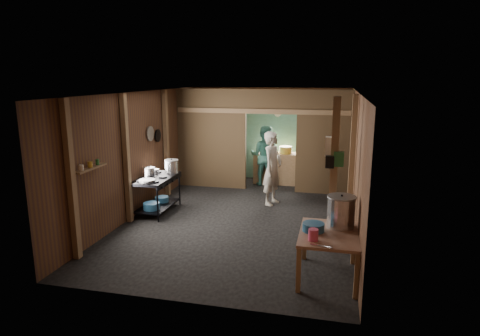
% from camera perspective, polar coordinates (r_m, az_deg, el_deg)
% --- Properties ---
extents(floor, '(4.50, 7.00, 0.00)m').
position_cam_1_polar(floor, '(8.86, 0.29, -6.68)').
color(floor, '#272525').
rests_on(floor, ground).
extents(ceiling, '(4.50, 7.00, 0.00)m').
position_cam_1_polar(ceiling, '(8.37, 0.31, 10.37)').
color(ceiling, black).
rests_on(ceiling, ground).
extents(wall_back, '(4.50, 0.00, 2.60)m').
position_cam_1_polar(wall_back, '(11.92, 4.03, 4.73)').
color(wall_back, brown).
rests_on(wall_back, ground).
extents(wall_front, '(4.50, 0.00, 2.60)m').
position_cam_1_polar(wall_front, '(5.27, -8.15, -5.52)').
color(wall_front, brown).
rests_on(wall_front, ground).
extents(wall_left, '(0.00, 7.00, 2.60)m').
position_cam_1_polar(wall_left, '(9.27, -13.40, 2.15)').
color(wall_left, brown).
rests_on(wall_left, ground).
extents(wall_right, '(0.00, 7.00, 2.60)m').
position_cam_1_polar(wall_right, '(8.33, 15.58, 0.87)').
color(wall_right, brown).
rests_on(wall_right, ground).
extents(partition_left, '(1.85, 0.10, 2.60)m').
position_cam_1_polar(partition_left, '(10.95, -3.94, 4.04)').
color(partition_left, brown).
rests_on(partition_left, floor).
extents(partition_right, '(1.35, 0.10, 2.60)m').
position_cam_1_polar(partition_right, '(10.49, 11.43, 3.43)').
color(partition_right, brown).
rests_on(partition_right, floor).
extents(partition_header, '(1.30, 0.10, 0.60)m').
position_cam_1_polar(partition_header, '(10.50, 4.34, 9.15)').
color(partition_header, brown).
rests_on(partition_header, wall_back).
extents(turquoise_panel, '(4.40, 0.06, 2.50)m').
position_cam_1_polar(turquoise_panel, '(11.86, 3.98, 4.45)').
color(turquoise_panel, '#63A29F').
rests_on(turquoise_panel, wall_back).
extents(back_counter, '(1.20, 0.50, 0.85)m').
position_cam_1_polar(back_counter, '(11.49, 5.00, -0.02)').
color(back_counter, '#987851').
rests_on(back_counter, floor).
extents(wall_clock, '(0.20, 0.03, 0.20)m').
position_cam_1_polar(wall_clock, '(11.71, 5.21, 7.53)').
color(wall_clock, silver).
rests_on(wall_clock, wall_back).
extents(post_left_a, '(0.10, 0.12, 2.60)m').
position_cam_1_polar(post_left_a, '(7.05, -22.21, -1.69)').
color(post_left_a, '#987851').
rests_on(post_left_a, floor).
extents(post_left_b, '(0.10, 0.12, 2.60)m').
position_cam_1_polar(post_left_b, '(8.54, -15.34, 1.17)').
color(post_left_b, '#987851').
rests_on(post_left_b, floor).
extents(post_left_c, '(0.10, 0.12, 2.60)m').
position_cam_1_polar(post_left_c, '(10.32, -10.11, 3.34)').
color(post_left_c, '#987851').
rests_on(post_left_c, floor).
extents(post_right, '(0.10, 0.12, 2.60)m').
position_cam_1_polar(post_right, '(8.13, 15.14, 0.62)').
color(post_right, '#987851').
rests_on(post_right, floor).
extents(post_free, '(0.12, 0.12, 2.60)m').
position_cam_1_polar(post_free, '(7.05, 12.74, -1.06)').
color(post_free, '#987851').
rests_on(post_free, floor).
extents(cross_beam, '(4.40, 0.12, 0.12)m').
position_cam_1_polar(cross_beam, '(10.51, 2.92, 7.80)').
color(cross_beam, '#987851').
rests_on(cross_beam, wall_left).
extents(pan_lid_big, '(0.03, 0.34, 0.34)m').
position_cam_1_polar(pan_lid_big, '(9.56, -12.23, 4.64)').
color(pan_lid_big, gray).
rests_on(pan_lid_big, wall_left).
extents(pan_lid_small, '(0.03, 0.30, 0.30)m').
position_cam_1_polar(pan_lid_small, '(9.93, -11.23, 4.39)').
color(pan_lid_small, black).
rests_on(pan_lid_small, wall_left).
extents(wall_shelf, '(0.14, 0.80, 0.03)m').
position_cam_1_polar(wall_shelf, '(7.41, -19.89, -0.04)').
color(wall_shelf, '#987851').
rests_on(wall_shelf, wall_left).
extents(jar_white, '(0.07, 0.07, 0.10)m').
position_cam_1_polar(jar_white, '(7.20, -21.00, 0.04)').
color(jar_white, silver).
rests_on(jar_white, wall_shelf).
extents(jar_yellow, '(0.08, 0.08, 0.10)m').
position_cam_1_polar(jar_yellow, '(7.40, -19.93, 0.45)').
color(jar_yellow, gold).
rests_on(jar_yellow, wall_shelf).
extents(jar_green, '(0.06, 0.06, 0.10)m').
position_cam_1_polar(jar_green, '(7.58, -19.04, 0.79)').
color(jar_green, '#266A34').
rests_on(jar_green, wall_shelf).
extents(bag_white, '(0.22, 0.15, 0.32)m').
position_cam_1_polar(bag_white, '(7.03, 12.53, 2.92)').
color(bag_white, silver).
rests_on(bag_white, post_free).
extents(bag_green, '(0.16, 0.12, 0.24)m').
position_cam_1_polar(bag_green, '(6.93, 13.43, 1.21)').
color(bag_green, '#266A34').
rests_on(bag_green, post_free).
extents(bag_black, '(0.14, 0.10, 0.20)m').
position_cam_1_polar(bag_black, '(6.92, 12.26, 0.83)').
color(bag_black, black).
rests_on(bag_black, post_free).
extents(gas_range, '(0.68, 1.33, 0.78)m').
position_cam_1_polar(gas_range, '(9.22, -11.36, -3.60)').
color(gas_range, black).
rests_on(gas_range, floor).
extents(prep_table, '(0.85, 1.17, 0.69)m').
position_cam_1_polar(prep_table, '(6.36, 12.04, -11.62)').
color(prep_table, '#A67D64').
rests_on(prep_table, floor).
extents(stove_pot_large, '(0.34, 0.34, 0.32)m').
position_cam_1_polar(stove_pot_large, '(9.44, -9.39, 0.18)').
color(stove_pot_large, silver).
rests_on(stove_pot_large, gas_range).
extents(stove_pot_med, '(0.29, 0.29, 0.22)m').
position_cam_1_polar(stove_pot_med, '(9.20, -12.37, -0.59)').
color(stove_pot_med, silver).
rests_on(stove_pot_med, gas_range).
extents(stove_saucepan, '(0.17, 0.17, 0.09)m').
position_cam_1_polar(stove_saucepan, '(9.49, -11.53, -0.41)').
color(stove_saucepan, silver).
rests_on(stove_saucepan, gas_range).
extents(frying_pan, '(0.49, 0.63, 0.08)m').
position_cam_1_polar(frying_pan, '(8.73, -12.66, -1.73)').
color(frying_pan, gray).
rests_on(frying_pan, gas_range).
extents(blue_tub_front, '(0.35, 0.35, 0.14)m').
position_cam_1_polar(blue_tub_front, '(9.01, -12.08, -5.14)').
color(blue_tub_front, '#265A83').
rests_on(blue_tub_front, gas_range).
extents(blue_tub_back, '(0.30, 0.30, 0.12)m').
position_cam_1_polar(blue_tub_back, '(9.48, -10.71, -4.25)').
color(blue_tub_back, '#265A83').
rests_on(blue_tub_back, gas_range).
extents(stock_pot, '(0.51, 0.51, 0.50)m').
position_cam_1_polar(stock_pot, '(6.42, 13.73, -5.93)').
color(stock_pot, silver).
rests_on(stock_pot, prep_table).
extents(wash_basin, '(0.39, 0.39, 0.12)m').
position_cam_1_polar(wash_basin, '(6.23, 10.07, -8.00)').
color(wash_basin, '#265A83').
rests_on(wash_basin, prep_table).
extents(pink_bucket, '(0.15, 0.15, 0.17)m').
position_cam_1_polar(pink_bucket, '(5.88, 10.05, -9.04)').
color(pink_bucket, '#DC4873').
rests_on(pink_bucket, prep_table).
extents(knife, '(0.30, 0.10, 0.01)m').
position_cam_1_polar(knife, '(5.74, 11.12, -10.48)').
color(knife, silver).
rests_on(knife, prep_table).
extents(yellow_tub, '(0.35, 0.35, 0.19)m').
position_cam_1_polar(yellow_tub, '(11.36, 6.28, 2.49)').
color(yellow_tub, gold).
rests_on(yellow_tub, back_counter).
extents(cook, '(0.56, 0.71, 1.70)m').
position_cam_1_polar(cook, '(9.52, 4.49, -0.04)').
color(cook, beige).
rests_on(cook, floor).
extents(worker_back, '(0.84, 0.68, 1.63)m').
position_cam_1_polar(worker_back, '(11.21, 3.37, 1.72)').
color(worker_back, '#38786A').
rests_on(worker_back, floor).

